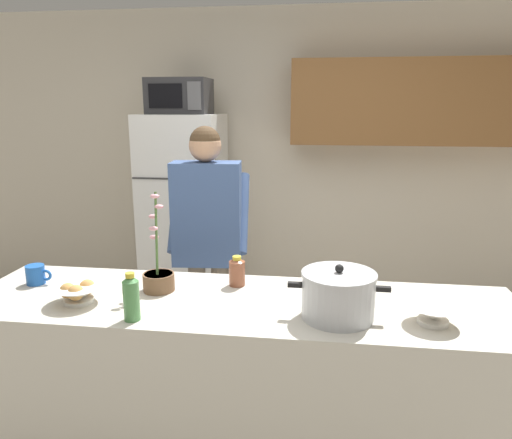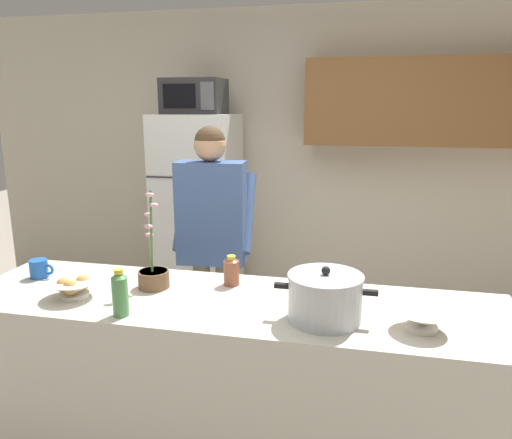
% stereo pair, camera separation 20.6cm
% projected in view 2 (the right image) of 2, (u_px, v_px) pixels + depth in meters
% --- Properties ---
extents(back_wall_unit, '(6.00, 0.48, 2.60)m').
position_uv_depth(back_wall_unit, '(326.00, 150.00, 4.15)').
color(back_wall_unit, beige).
rests_on(back_wall_unit, ground).
extents(kitchen_island, '(2.53, 0.68, 0.92)m').
position_uv_depth(kitchen_island, '(232.00, 390.00, 2.28)').
color(kitchen_island, beige).
rests_on(kitchen_island, ground).
extents(refrigerator, '(0.64, 0.68, 1.72)m').
position_uv_depth(refrigerator, '(199.00, 216.00, 4.11)').
color(refrigerator, white).
rests_on(refrigerator, ground).
extents(microwave, '(0.48, 0.37, 0.28)m').
position_uv_depth(microwave, '(194.00, 96.00, 3.86)').
color(microwave, '#2D2D30').
rests_on(microwave, refrigerator).
extents(person_near_pot, '(0.53, 0.45, 1.67)m').
position_uv_depth(person_near_pot, '(212.00, 226.00, 3.01)').
color(person_near_pot, '#726656').
rests_on(person_near_pot, ground).
extents(cooking_pot, '(0.42, 0.31, 0.23)m').
position_uv_depth(cooking_pot, '(325.00, 297.00, 1.95)').
color(cooking_pot, silver).
rests_on(cooking_pot, kitchen_island).
extents(coffee_mug, '(0.13, 0.09, 0.10)m').
position_uv_depth(coffee_mug, '(39.00, 269.00, 2.45)').
color(coffee_mug, '#1E59B2').
rests_on(coffee_mug, kitchen_island).
extents(bread_bowl, '(0.24, 0.24, 0.10)m').
position_uv_depth(bread_bowl, '(74.00, 287.00, 2.19)').
color(bread_bowl, white).
rests_on(bread_bowl, kitchen_island).
extents(empty_bowl, '(0.22, 0.22, 0.08)m').
position_uv_depth(empty_bowl, '(422.00, 319.00, 1.87)').
color(empty_bowl, white).
rests_on(empty_bowl, kitchen_island).
extents(bottle_near_edge, '(0.08, 0.08, 0.15)m').
position_uv_depth(bottle_near_edge, '(231.00, 270.00, 2.35)').
color(bottle_near_edge, brown).
rests_on(bottle_near_edge, kitchen_island).
extents(bottle_mid_counter, '(0.07, 0.07, 0.21)m').
position_uv_depth(bottle_mid_counter, '(120.00, 293.00, 1.99)').
color(bottle_mid_counter, '#4C8C4C').
rests_on(bottle_mid_counter, kitchen_island).
extents(potted_orchid, '(0.15, 0.15, 0.48)m').
position_uv_depth(potted_orchid, '(153.00, 274.00, 2.31)').
color(potted_orchid, brown).
rests_on(potted_orchid, kitchen_island).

